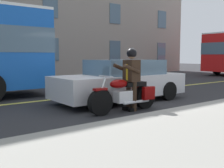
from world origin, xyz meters
TOP-DOWN VIEW (x-y plane):
  - ground_plane at (0.00, 0.00)m, footprint 80.00×80.00m
  - lane_center_stripe at (0.00, -2.00)m, footprint 60.00×0.16m
  - motorcycle_main at (0.83, 1.04)m, footprint 2.21×0.60m
  - rider_main at (0.64, 1.04)m, footprint 0.62×0.55m
  - car_dark at (-0.16, -0.35)m, footprint 4.60×1.92m

SIDE VIEW (x-z plane):
  - ground_plane at x=0.00m, z-range 0.00..0.00m
  - lane_center_stripe at x=0.00m, z-range 0.00..0.01m
  - motorcycle_main at x=0.83m, z-range -0.18..1.08m
  - car_dark at x=-0.16m, z-range -0.01..1.39m
  - rider_main at x=0.64m, z-range 0.17..1.91m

